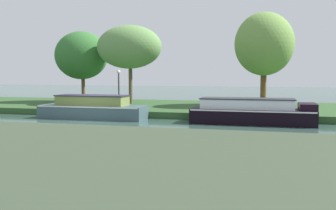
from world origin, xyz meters
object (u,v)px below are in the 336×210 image
willow_tree_left (81,56)px  willow_tree_right (264,44)px  slate_barge (93,108)px  mooring_post_near (88,103)px  black_narrowboat (252,112)px  lamp_post (119,84)px  willow_tree_centre (129,47)px

willow_tree_left → willow_tree_right: (14.18, -0.03, 0.61)m
slate_barge → mooring_post_near: slate_barge is taller
slate_barge → willow_tree_left: (-4.46, 7.11, 3.51)m
black_narrowboat → lamp_post: (-8.68, 2.66, 1.39)m
lamp_post → mooring_post_near: lamp_post is taller
slate_barge → willow_tree_left: size_ratio=1.14×
willow_tree_right → lamp_post: willow_tree_right is taller
willow_tree_centre → mooring_post_near: (-1.10, -4.48, -3.86)m
black_narrowboat → willow_tree_right: 8.19m
willow_tree_left → lamp_post: size_ratio=2.25×
willow_tree_left → mooring_post_near: size_ratio=7.79×
willow_tree_centre → lamp_post: (0.54, -3.38, -2.62)m
black_narrowboat → willow_tree_centre: willow_tree_centre is taller
willow_tree_left → willow_tree_right: bearing=-0.1°
slate_barge → willow_tree_centre: (0.02, 6.03, 4.02)m
black_narrowboat → mooring_post_near: (-10.33, 1.55, 0.15)m
willow_tree_right → slate_barge: bearing=-143.9°
willow_tree_centre → lamp_post: willow_tree_centre is taller
slate_barge → lamp_post: size_ratio=2.56×
willow_tree_left → lamp_post: (5.03, -4.45, -2.10)m
willow_tree_centre → lamp_post: size_ratio=2.34×
black_narrowboat → willow_tree_left: willow_tree_left is taller
willow_tree_right → black_narrowboat: bearing=-93.8°
willow_tree_centre → mooring_post_near: bearing=-103.8°
black_narrowboat → mooring_post_near: bearing=171.5°
black_narrowboat → willow_tree_right: size_ratio=0.98×
willow_tree_centre → mooring_post_near: willow_tree_centre is taller
willow_tree_left → black_narrowboat: bearing=-27.4°
willow_tree_centre → slate_barge: bearing=-90.2°
willow_tree_left → mooring_post_near: (3.38, -5.56, -3.35)m
slate_barge → mooring_post_near: size_ratio=8.88×
slate_barge → willow_tree_right: size_ratio=0.98×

